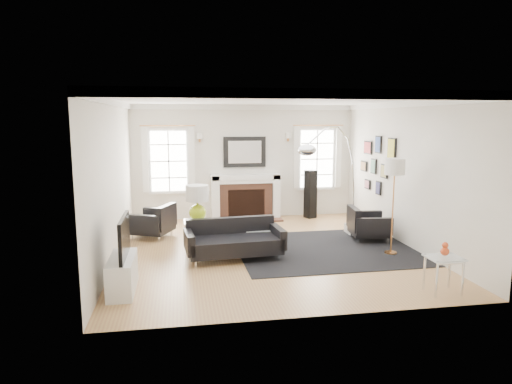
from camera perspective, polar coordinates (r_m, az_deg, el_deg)
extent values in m
plane|color=#AA7547|center=(8.70, 1.41, -7.26)|extent=(6.00, 6.00, 0.00)
cube|color=beige|center=(11.36, -1.45, 3.78)|extent=(5.50, 0.04, 2.80)
cube|color=beige|center=(5.54, 7.41, -1.90)|extent=(5.50, 0.04, 2.80)
cube|color=beige|center=(8.34, -17.43, 1.45)|extent=(0.04, 6.00, 2.80)
cube|color=beige|center=(9.34, 18.26, 2.18)|extent=(0.04, 6.00, 2.80)
cube|color=white|center=(8.36, 1.49, 11.49)|extent=(5.50, 6.00, 0.02)
cube|color=white|center=(8.36, 1.49, 11.08)|extent=(5.50, 6.00, 0.12)
cube|color=white|center=(11.19, -5.09, -0.72)|extent=(0.18, 0.38, 1.10)
cube|color=white|center=(11.41, 2.44, -0.51)|extent=(0.18, 0.38, 1.10)
cube|color=white|center=(11.20, -1.30, 1.91)|extent=(1.70, 0.38, 0.12)
cube|color=white|center=(11.21, -1.30, 1.40)|extent=(1.50, 0.34, 0.10)
cube|color=brown|center=(11.31, -1.30, -1.10)|extent=(1.30, 0.30, 0.90)
cube|color=black|center=(11.23, -1.23, -1.54)|extent=(0.90, 0.10, 0.76)
cube|color=brown|center=(11.13, -1.10, -3.52)|extent=(1.70, 0.50, 0.04)
cube|color=black|center=(11.30, -1.43, 5.03)|extent=(1.05, 0.06, 0.75)
cube|color=white|center=(11.27, -1.40, 5.02)|extent=(0.82, 0.02, 0.55)
cube|color=white|center=(11.21, -10.85, 3.81)|extent=(1.00, 0.05, 1.60)
cube|color=white|center=(11.19, -10.85, 3.80)|extent=(0.84, 0.02, 1.44)
cube|color=white|center=(11.14, -13.70, 3.94)|extent=(0.14, 0.05, 1.55)
cube|color=white|center=(11.11, -8.03, 4.10)|extent=(0.14, 0.05, 1.55)
cube|color=white|center=(11.73, 7.57, 4.12)|extent=(1.00, 0.05, 1.60)
cube|color=white|center=(11.70, 7.61, 4.11)|extent=(0.84, 0.02, 1.44)
cube|color=white|center=(11.48, 5.09, 4.31)|extent=(0.14, 0.05, 1.55)
cube|color=white|center=(11.81, 10.28, 4.33)|extent=(0.14, 0.05, 1.55)
cube|color=black|center=(9.82, 16.60, 5.21)|extent=(0.03, 0.34, 0.44)
cube|color=gold|center=(9.81, 16.51, 5.22)|extent=(0.01, 0.29, 0.39)
cube|color=black|center=(10.40, 15.04, 5.75)|extent=(0.03, 0.28, 0.38)
cube|color=#304886|center=(10.40, 14.95, 5.75)|extent=(0.01, 0.23, 0.33)
cube|color=black|center=(10.91, 13.82, 5.41)|extent=(0.03, 0.40, 0.30)
cube|color=#BB393C|center=(10.90, 13.73, 5.42)|extent=(0.01, 0.35, 0.25)
cube|color=black|center=(10.13, 15.73, 2.52)|extent=(0.03, 0.30, 0.30)
cube|color=olive|center=(10.12, 15.64, 2.52)|extent=(0.01, 0.25, 0.25)
cube|color=black|center=(10.62, 14.48, 3.13)|extent=(0.03, 0.26, 0.34)
cube|color=#4E8269|center=(10.62, 14.39, 3.13)|extent=(0.01, 0.21, 0.29)
cube|color=black|center=(11.13, 13.32, 3.17)|extent=(0.03, 0.32, 0.24)
cube|color=#996D41|center=(11.12, 13.24, 3.17)|extent=(0.01, 0.27, 0.19)
cube|color=black|center=(10.41, 15.05, 0.49)|extent=(0.03, 0.24, 0.30)
cube|color=navy|center=(10.40, 14.96, 0.49)|extent=(0.01, 0.19, 0.25)
cube|color=black|center=(10.95, 13.75, 0.96)|extent=(0.03, 0.28, 0.22)
cube|color=#A9626C|center=(10.94, 13.67, 0.95)|extent=(0.01, 0.23, 0.17)
cube|color=white|center=(6.91, -16.37, -9.84)|extent=(0.35, 1.00, 0.50)
cube|color=black|center=(6.75, -16.15, -5.41)|extent=(0.05, 1.00, 0.58)
cube|color=black|center=(8.84, 8.65, -7.05)|extent=(3.37, 2.83, 0.01)
cube|color=black|center=(8.12, -2.71, -6.61)|extent=(1.69, 0.90, 0.27)
cube|color=black|center=(8.40, -3.20, -4.68)|extent=(1.63, 0.26, 0.45)
cube|color=black|center=(7.98, -8.36, -6.18)|extent=(0.19, 0.78, 0.34)
cube|color=black|center=(8.28, 2.70, -5.52)|extent=(0.19, 0.78, 0.34)
cube|color=black|center=(9.78, -12.89, -4.06)|extent=(0.99, 0.99, 0.28)
cube|color=black|center=(9.59, -11.13, -3.00)|extent=(0.43, 0.74, 0.47)
cube|color=black|center=(10.09, -11.93, -2.97)|extent=(0.73, 0.41, 0.36)
cube|color=black|center=(9.44, -13.96, -3.88)|extent=(0.73, 0.41, 0.36)
cube|color=black|center=(9.64, 13.95, -4.35)|extent=(0.81, 0.81, 0.27)
cube|color=black|center=(9.52, 12.11, -3.24)|extent=(0.22, 0.73, 0.45)
cube|color=black|center=(9.28, 14.58, -4.21)|extent=(0.73, 0.20, 0.34)
cube|color=black|center=(9.96, 13.40, -3.27)|extent=(0.73, 0.20, 0.34)
cube|color=silver|center=(8.87, -0.68, -4.31)|extent=(0.91, 0.91, 0.02)
cylinder|color=silver|center=(8.46, -3.03, -6.32)|extent=(0.04, 0.04, 0.41)
cylinder|color=silver|center=(8.59, 2.52, -6.08)|extent=(0.04, 0.04, 0.41)
cylinder|color=silver|center=(9.26, -3.63, -4.97)|extent=(0.04, 0.04, 0.41)
cylinder|color=silver|center=(9.38, 1.45, -4.77)|extent=(0.04, 0.04, 0.41)
cube|color=silver|center=(8.61, -7.30, -3.67)|extent=(0.52, 0.52, 0.02)
cylinder|color=silver|center=(8.46, -8.68, -5.85)|extent=(0.04, 0.04, 0.57)
cylinder|color=silver|center=(8.48, -5.72, -5.76)|extent=(0.04, 0.04, 0.57)
cylinder|color=silver|center=(8.88, -8.73, -5.13)|extent=(0.04, 0.04, 0.57)
cylinder|color=silver|center=(8.90, -5.91, -5.04)|extent=(0.04, 0.04, 0.57)
cube|color=silver|center=(7.02, 22.48, -7.59)|extent=(0.48, 0.40, 0.02)
cylinder|color=silver|center=(6.86, 21.64, -10.14)|extent=(0.04, 0.04, 0.53)
cylinder|color=silver|center=(7.07, 24.44, -9.75)|extent=(0.04, 0.04, 0.53)
cylinder|color=silver|center=(7.13, 20.29, -9.35)|extent=(0.04, 0.04, 0.53)
cylinder|color=silver|center=(7.33, 23.03, -9.01)|extent=(0.04, 0.04, 0.53)
sphere|color=#ACC718|center=(8.58, -7.32, -2.57)|extent=(0.32, 0.32, 0.32)
cylinder|color=#ACC718|center=(8.55, -7.34, -1.53)|extent=(0.04, 0.04, 0.13)
cylinder|color=white|center=(8.51, -7.37, -0.13)|extent=(0.42, 0.42, 0.30)
sphere|color=#CF421A|center=(7.00, 22.53, -6.87)|extent=(0.12, 0.12, 0.12)
sphere|color=#CF421A|center=(6.97, 22.57, -6.17)|extent=(0.09, 0.09, 0.09)
cube|color=white|center=(10.09, 12.00, -4.57)|extent=(0.25, 0.40, 0.20)
ellipsoid|color=silver|center=(8.24, 6.36, 5.23)|extent=(0.34, 0.34, 0.20)
cylinder|color=#CC8747|center=(8.83, 16.48, -7.29)|extent=(0.22, 0.22, 0.03)
cylinder|color=#CC8747|center=(8.65, 16.71, -2.44)|extent=(0.03, 0.03, 1.56)
cylinder|color=white|center=(8.53, 16.96, 3.06)|extent=(0.36, 0.36, 0.29)
cube|color=black|center=(11.46, 6.82, -0.26)|extent=(0.31, 0.31, 1.20)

